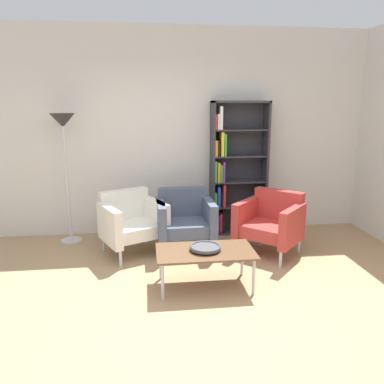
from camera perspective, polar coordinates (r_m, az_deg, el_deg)
ground_plane at (r=3.59m, az=0.56°, el=-18.10°), size 8.32×8.32×0.00m
plaster_back_panel at (r=5.54m, az=-2.76°, el=8.83°), size 6.40×0.12×2.90m
bookshelf_tall at (r=5.52m, az=6.19°, el=3.26°), size 0.80×0.30×1.90m
coffee_table_low at (r=3.94m, az=2.00°, el=-9.15°), size 1.00×0.56×0.40m
decorative_bowl at (r=3.92m, az=2.01°, el=-8.25°), size 0.32×0.32×0.05m
armchair_corner_red at (r=4.87m, az=-9.06°, el=-4.34°), size 0.92×0.89×0.78m
armchair_spare_guest at (r=4.91m, az=-1.10°, el=-4.02°), size 0.74×0.68×0.78m
armchair_near_window at (r=4.90m, az=11.70°, el=-4.36°), size 0.95×0.95×0.78m
floor_lamp_torchiere at (r=5.27m, az=-18.65°, el=7.94°), size 0.32×0.32×1.74m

